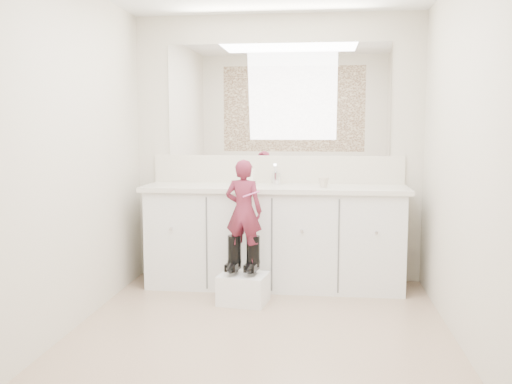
# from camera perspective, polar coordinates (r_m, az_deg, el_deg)

# --- Properties ---
(floor) EXTENTS (3.00, 3.00, 0.00)m
(floor) POSITION_cam_1_polar(r_m,az_deg,el_deg) (3.96, 0.34, -14.16)
(floor) COLOR #937560
(floor) RESTS_ON ground
(wall_back) EXTENTS (2.60, 0.00, 2.60)m
(wall_back) POSITION_cam_1_polar(r_m,az_deg,el_deg) (5.20, 2.14, 4.33)
(wall_back) COLOR beige
(wall_back) RESTS_ON floor
(wall_front) EXTENTS (2.60, 0.00, 2.60)m
(wall_front) POSITION_cam_1_polar(r_m,az_deg,el_deg) (2.23, -3.83, 1.37)
(wall_front) COLOR beige
(wall_front) RESTS_ON floor
(wall_left) EXTENTS (0.00, 3.00, 3.00)m
(wall_left) POSITION_cam_1_polar(r_m,az_deg,el_deg) (4.06, -18.23, 3.39)
(wall_left) COLOR beige
(wall_left) RESTS_ON floor
(wall_right) EXTENTS (0.00, 3.00, 3.00)m
(wall_right) POSITION_cam_1_polar(r_m,az_deg,el_deg) (3.80, 20.27, 3.11)
(wall_right) COLOR beige
(wall_right) RESTS_ON floor
(vanity_cabinet) EXTENTS (2.20, 0.55, 0.85)m
(vanity_cabinet) POSITION_cam_1_polar(r_m,az_deg,el_deg) (5.02, 1.86, -4.66)
(vanity_cabinet) COLOR silver
(vanity_cabinet) RESTS_ON floor
(countertop) EXTENTS (2.28, 0.58, 0.04)m
(countertop) POSITION_cam_1_polar(r_m,az_deg,el_deg) (4.94, 1.87, 0.37)
(countertop) COLOR beige
(countertop) RESTS_ON vanity_cabinet
(backsplash) EXTENTS (2.28, 0.03, 0.25)m
(backsplash) POSITION_cam_1_polar(r_m,az_deg,el_deg) (5.20, 2.12, 2.29)
(backsplash) COLOR beige
(backsplash) RESTS_ON countertop
(mirror) EXTENTS (2.00, 0.02, 1.00)m
(mirror) POSITION_cam_1_polar(r_m,az_deg,el_deg) (5.19, 2.15, 9.18)
(mirror) COLOR white
(mirror) RESTS_ON wall_back
(dot_panel) EXTENTS (2.00, 0.01, 1.20)m
(dot_panel) POSITION_cam_1_polar(r_m,az_deg,el_deg) (2.24, -3.87, 12.91)
(dot_panel) COLOR #472819
(dot_panel) RESTS_ON wall_front
(faucet) EXTENTS (0.08, 0.08, 0.10)m
(faucet) POSITION_cam_1_polar(r_m,az_deg,el_deg) (5.10, 2.02, 1.35)
(faucet) COLOR silver
(faucet) RESTS_ON countertop
(cup) EXTENTS (0.10, 0.10, 0.08)m
(cup) POSITION_cam_1_polar(r_m,az_deg,el_deg) (4.87, 6.78, 0.98)
(cup) COLOR beige
(cup) RESTS_ON countertop
(soap_bottle) EXTENTS (0.10, 0.10, 0.21)m
(soap_bottle) POSITION_cam_1_polar(r_m,az_deg,el_deg) (5.00, -0.69, 1.87)
(soap_bottle) COLOR white
(soap_bottle) RESTS_ON countertop
(step_stool) EXTENTS (0.41, 0.36, 0.24)m
(step_stool) POSITION_cam_1_polar(r_m,az_deg,el_deg) (4.60, -1.26, -9.64)
(step_stool) COLOR white
(step_stool) RESTS_ON floor
(boot_left) EXTENTS (0.14, 0.22, 0.31)m
(boot_left) POSITION_cam_1_polar(r_m,az_deg,el_deg) (4.57, -2.17, -6.26)
(boot_left) COLOR black
(boot_left) RESTS_ON step_stool
(boot_right) EXTENTS (0.14, 0.22, 0.31)m
(boot_right) POSITION_cam_1_polar(r_m,az_deg,el_deg) (4.55, -0.29, -6.31)
(boot_right) COLOR black
(boot_right) RESTS_ON step_stool
(toddler) EXTENTS (0.32, 0.24, 0.81)m
(toddler) POSITION_cam_1_polar(r_m,az_deg,el_deg) (4.49, -1.24, -1.90)
(toddler) COLOR #9C3051
(toddler) RESTS_ON step_stool
(toothbrush) EXTENTS (0.14, 0.03, 0.06)m
(toothbrush) POSITION_cam_1_polar(r_m,az_deg,el_deg) (4.38, -0.48, -0.20)
(toothbrush) COLOR #F860B9
(toothbrush) RESTS_ON toddler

